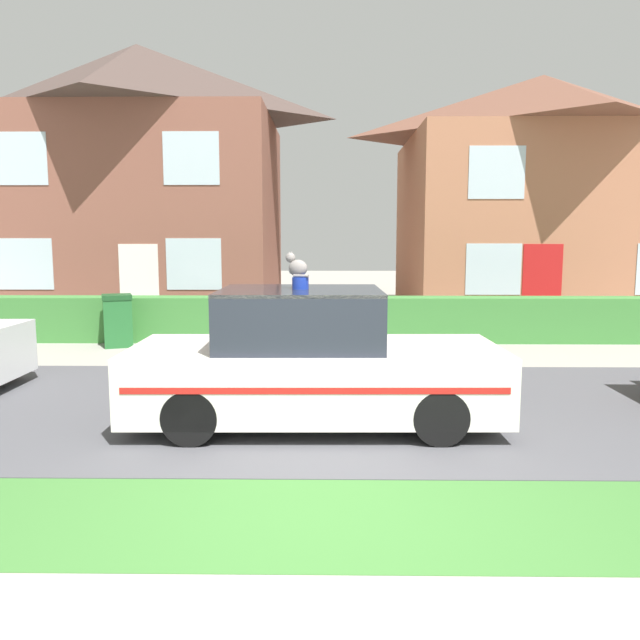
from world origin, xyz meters
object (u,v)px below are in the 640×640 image
object	(u,v)px
police_car	(312,363)
house_left	(141,179)
house_right	(539,194)
wheelie_bin	(118,320)
cat	(296,266)

from	to	relation	value
police_car	house_left	size ratio (longest dim) A/B	0.53
house_right	wheelie_bin	bearing A→B (deg)	-149.00
cat	wheelie_bin	size ratio (longest dim) A/B	0.27
cat	house_right	xyz separation A→B (m)	(6.72, 11.82, 1.69)
police_car	house_right	world-z (taller)	house_right
police_car	house_right	size ratio (longest dim) A/B	0.53
police_car	house_left	xyz separation A→B (m)	(-5.37, 11.48, 3.23)
house_right	wheelie_bin	size ratio (longest dim) A/B	7.57
house_right	wheelie_bin	xyz separation A→B (m)	(-10.72, -6.44, -3.03)
police_car	house_left	bearing A→B (deg)	114.26
police_car	wheelie_bin	distance (m)	6.89
police_car	house_left	world-z (taller)	house_left
house_left	cat	bearing A→B (deg)	-65.53
police_car	house_left	distance (m)	13.08
house_right	wheelie_bin	distance (m)	12.87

